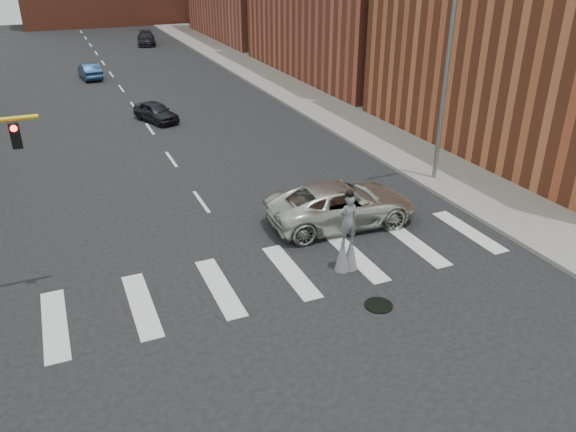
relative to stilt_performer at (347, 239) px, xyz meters
The scene contains 9 objects.
ground_plane 3.38m from the stilt_performer, behind, with size 160.00×160.00×0.00m, color black.
sidewalk_right 26.36m from the stilt_performer, 69.16° to the left, with size 5.00×90.00×0.18m, color gray.
manhole 2.67m from the stilt_performer, 93.11° to the right, with size 0.90×0.90×0.04m, color black.
streetlight 10.27m from the stilt_performer, 35.84° to the left, with size 2.05×0.20×9.00m.
stilt_performer is the anchor object (origin of this frame).
suv_crossing 3.65m from the stilt_performer, 64.63° to the left, with size 2.81×6.09×1.69m, color beige.
car_near 21.27m from the stilt_performer, 96.47° to the left, with size 1.49×3.70×1.26m, color black.
car_mid 36.75m from the stilt_performer, 97.77° to the left, with size 1.40×4.02×1.32m, color navy.
car_far 53.22m from the stilt_performer, 86.91° to the left, with size 1.99×4.89×1.42m, color black.
Camera 1 is at (-5.42, -14.38, 10.21)m, focal length 35.00 mm.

